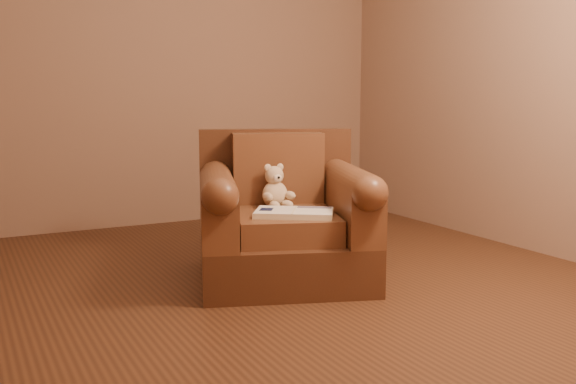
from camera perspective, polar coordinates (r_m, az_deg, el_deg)
name	(u,v)px	position (r m, az deg, el deg)	size (l,w,h in m)	color
floor	(264,283)	(3.77, -2.13, -8.06)	(4.00, 4.00, 0.00)	#4D2D1A
armchair	(283,222)	(3.79, -0.43, -2.72)	(1.21, 1.19, 0.87)	#492918
teddy_bear	(276,191)	(3.83, -1.10, 0.12)	(0.19, 0.22, 0.27)	beige
guidebook	(294,213)	(3.57, 0.55, -1.87)	(0.50, 0.45, 0.03)	beige
side_table	(295,196)	(4.80, 0.67, -0.40)	(0.44, 0.44, 0.61)	#BF7E34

